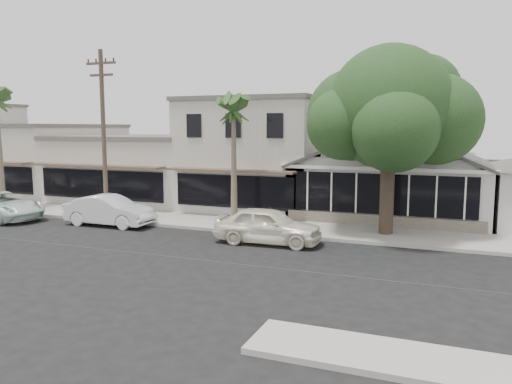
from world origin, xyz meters
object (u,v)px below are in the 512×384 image
at_px(car_0, 268,225).
at_px(shade_tree, 389,112).
at_px(utility_pole, 104,132).
at_px(car_1, 109,211).

relative_size(car_0, shade_tree, 0.54).
bearing_deg(shade_tree, utility_pole, -172.55).
bearing_deg(car_1, shade_tree, -79.01).
bearing_deg(shade_tree, car_1, -168.19).
bearing_deg(utility_pole, car_0, -9.64).
height_order(car_0, car_1, car_0).
distance_m(utility_pole, car_0, 10.76).
distance_m(car_1, shade_tree, 14.60).
bearing_deg(shade_tree, car_0, -141.80).
distance_m(car_0, car_1, 8.97).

